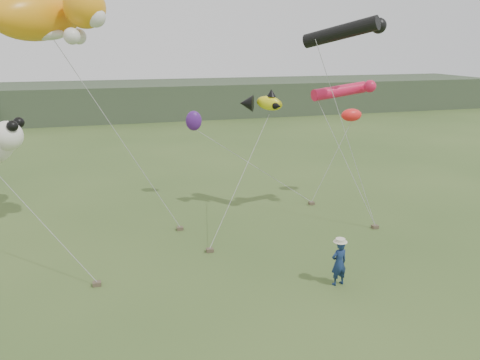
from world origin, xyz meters
name	(u,v)px	position (x,y,z in m)	size (l,w,h in m)	color
ground	(294,288)	(0.00, 0.00, 0.00)	(120.00, 120.00, 0.00)	#385123
headland	(133,101)	(-3.11, 44.69, 1.92)	(90.00, 13.00, 4.00)	#2D3D28
festival_attendant	(339,263)	(1.70, -0.22, 0.89)	(0.65, 0.42, 1.78)	navy
sandbag_anchors	(244,235)	(-0.42, 5.10, 0.08)	(13.39, 6.50, 0.16)	brown
cat_kite	(49,14)	(-8.25, 7.82, 9.91)	(6.19, 4.97, 2.69)	orange
fish_kite	(261,103)	(1.33, 8.14, 5.84)	(2.37, 1.54, 1.16)	yellow
tube_kites	(346,55)	(4.88, 6.15, 8.21)	(3.67, 3.23, 3.90)	black
misc_kites	(274,118)	(2.74, 10.13, 4.72)	(9.64, 2.82, 1.19)	#FF2220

